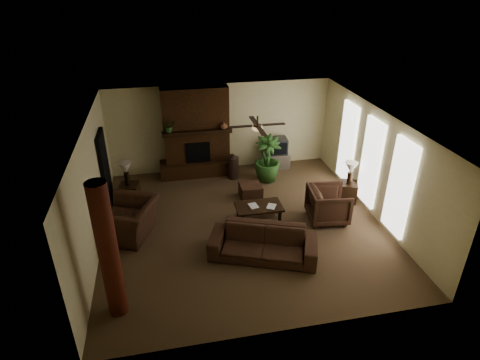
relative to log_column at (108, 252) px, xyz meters
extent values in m
plane|color=brown|center=(2.95, 2.40, -1.40)|extent=(7.00, 7.00, 0.00)
plane|color=silver|center=(2.95, 2.40, 1.40)|extent=(7.00, 7.00, 0.00)
plane|color=beige|center=(2.95, 5.90, 0.00)|extent=(7.00, 0.00, 7.00)
plane|color=beige|center=(2.95, -1.10, 0.00)|extent=(7.00, 0.00, 7.00)
plane|color=beige|center=(-0.55, 2.40, 0.00)|extent=(0.00, 7.00, 7.00)
plane|color=beige|center=(6.45, 2.40, 0.00)|extent=(0.00, 7.00, 7.00)
cube|color=#4C2B14|center=(2.15, 5.65, 0.00)|extent=(2.00, 0.50, 2.80)
cube|color=#4C2B14|center=(2.15, 5.55, -1.17)|extent=(2.40, 0.70, 0.45)
cube|color=black|center=(2.15, 5.39, -0.58)|extent=(0.75, 0.04, 0.65)
cube|color=black|center=(2.15, 5.37, 0.10)|extent=(2.10, 0.28, 0.12)
cube|color=white|center=(6.40, 4.00, -0.05)|extent=(0.08, 0.85, 2.35)
cube|color=white|center=(6.40, 2.60, -0.05)|extent=(0.08, 0.85, 2.35)
cube|color=white|center=(6.40, 1.20, -0.05)|extent=(0.08, 0.85, 2.35)
cylinder|color=#5E2517|center=(0.00, 0.00, 0.00)|extent=(0.36, 0.36, 2.80)
cube|color=black|center=(-0.49, 4.20, -0.35)|extent=(0.10, 1.00, 2.10)
cylinder|color=#312215|center=(3.35, 2.70, 1.28)|extent=(0.04, 0.04, 0.24)
cylinder|color=#312215|center=(3.35, 2.70, 1.16)|extent=(0.20, 0.20, 0.06)
ellipsoid|color=#F2BF72|center=(3.35, 2.70, 1.10)|extent=(0.26, 0.26, 0.14)
cube|color=black|center=(3.75, 2.70, 1.17)|extent=(0.55, 0.12, 0.01)
cube|color=black|center=(2.95, 2.70, 1.17)|extent=(0.55, 0.12, 0.01)
cube|color=black|center=(3.35, 3.10, 1.17)|extent=(0.12, 0.55, 0.01)
cube|color=black|center=(3.35, 2.30, 1.17)|extent=(0.12, 0.55, 0.01)
imported|color=#41281B|center=(3.14, 1.08, -0.93)|extent=(2.51, 1.52, 0.94)
imported|color=#41281B|center=(0.12, 2.53, -0.81)|extent=(1.32, 1.59, 1.19)
imported|color=#41281B|center=(5.17, 2.21, -0.90)|extent=(1.02, 1.08, 1.01)
cube|color=black|center=(3.40, 2.55, -1.00)|extent=(1.20, 0.70, 0.06)
cube|color=black|center=(2.90, 2.30, -1.21)|extent=(0.07, 0.07, 0.37)
cube|color=black|center=(3.90, 2.30, -1.21)|extent=(0.07, 0.07, 0.37)
cube|color=black|center=(2.90, 2.80, -1.21)|extent=(0.07, 0.07, 0.37)
cube|color=black|center=(3.90, 2.80, -1.21)|extent=(0.07, 0.07, 0.37)
cube|color=#41281B|center=(3.45, 3.75, -1.20)|extent=(0.60, 0.60, 0.40)
cube|color=#BBBBBE|center=(4.72, 5.55, -1.15)|extent=(0.85, 0.50, 0.50)
cube|color=#333335|center=(4.73, 5.55, -0.64)|extent=(0.68, 0.54, 0.52)
cube|color=black|center=(4.73, 5.29, -0.64)|extent=(0.52, 0.06, 0.40)
cylinder|color=#30201B|center=(3.19, 5.06, -1.05)|extent=(0.34, 0.34, 0.70)
sphere|color=#30201B|center=(3.19, 5.06, -0.80)|extent=(0.34, 0.34, 0.34)
imported|color=#2D5722|center=(4.20, 4.72, -1.00)|extent=(0.90, 1.49, 0.81)
cube|color=black|center=(0.07, 4.17, -1.12)|extent=(0.58, 0.58, 0.55)
cylinder|color=#312215|center=(0.04, 4.22, -0.67)|extent=(0.18, 0.18, 0.35)
cone|color=beige|center=(0.04, 4.22, -0.35)|extent=(0.46, 0.46, 0.30)
cube|color=black|center=(6.10, 3.05, -1.12)|extent=(0.65, 0.65, 0.55)
cylinder|color=#312215|center=(6.10, 3.01, -0.67)|extent=(0.16, 0.16, 0.35)
cone|color=beige|center=(6.10, 3.01, -0.35)|extent=(0.41, 0.41, 0.30)
imported|color=#2D5722|center=(1.33, 5.38, 0.32)|extent=(0.38, 0.42, 0.33)
imported|color=brown|center=(2.96, 5.32, 0.27)|extent=(0.27, 0.28, 0.22)
imported|color=#999999|center=(3.14, 2.53, -0.83)|extent=(0.22, 0.06, 0.29)
imported|color=#999999|center=(3.61, 2.48, -0.82)|extent=(0.20, 0.12, 0.29)
camera|label=1|loc=(1.16, -6.04, 4.42)|focal=30.00mm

